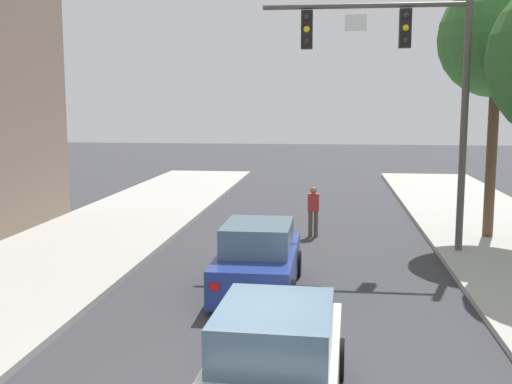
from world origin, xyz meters
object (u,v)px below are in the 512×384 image
object	(u,v)px
car_following_white	(275,366)
pedestrian_crossing_road	(313,209)
car_lead_blue	(258,260)
street_tree_third	(498,39)
traffic_signal_mast	(408,66)

from	to	relation	value
car_following_white	pedestrian_crossing_road	bearing A→B (deg)	89.18
car_lead_blue	car_following_white	xyz separation A→B (m)	(0.91, -5.81, 0.00)
car_following_white	street_tree_third	world-z (taller)	street_tree_third
street_tree_third	pedestrian_crossing_road	bearing A→B (deg)	-179.50
car_lead_blue	street_tree_third	size ratio (longest dim) A/B	0.54
traffic_signal_mast	car_lead_blue	size ratio (longest dim) A/B	1.77
pedestrian_crossing_road	street_tree_third	distance (m)	7.61
traffic_signal_mast	pedestrian_crossing_road	size ratio (longest dim) A/B	4.57
pedestrian_crossing_road	car_lead_blue	bearing A→B (deg)	-100.15
traffic_signal_mast	pedestrian_crossing_road	xyz separation A→B (m)	(-2.61, 1.99, -4.39)
traffic_signal_mast	car_lead_blue	xyz separation A→B (m)	(-3.70, -4.05, -4.58)
traffic_signal_mast	street_tree_third	xyz separation A→B (m)	(2.86, 2.03, 0.90)
traffic_signal_mast	street_tree_third	world-z (taller)	street_tree_third
pedestrian_crossing_road	street_tree_third	size ratio (longest dim) A/B	0.21
car_lead_blue	street_tree_third	world-z (taller)	street_tree_third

